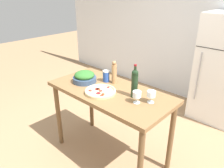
% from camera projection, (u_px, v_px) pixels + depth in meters
% --- Properties ---
extents(ground_plane, '(14.00, 14.00, 0.00)m').
position_uv_depth(ground_plane, '(110.00, 154.00, 2.75)').
color(ground_plane, '#9E7A56').
extents(wall_back, '(6.40, 0.06, 2.60)m').
position_uv_depth(wall_back, '(197.00, 28.00, 3.65)').
color(wall_back, silver).
rests_on(wall_back, ground_plane).
extents(prep_counter, '(1.41, 0.68, 0.90)m').
position_uv_depth(prep_counter, '(110.00, 99.00, 2.43)').
color(prep_counter, brown).
rests_on(prep_counter, ground_plane).
extents(wine_bottle, '(0.07, 0.07, 0.35)m').
position_uv_depth(wine_bottle, '(135.00, 83.00, 2.18)').
color(wine_bottle, black).
rests_on(wine_bottle, prep_counter).
extents(wine_glass_near, '(0.08, 0.08, 0.12)m').
position_uv_depth(wine_glass_near, '(137.00, 95.00, 2.09)').
color(wine_glass_near, silver).
rests_on(wine_glass_near, prep_counter).
extents(wine_glass_far, '(0.08, 0.08, 0.12)m').
position_uv_depth(wine_glass_far, '(151.00, 94.00, 2.10)').
color(wine_glass_far, silver).
rests_on(wine_glass_far, prep_counter).
extents(pepper_mill, '(0.06, 0.06, 0.27)m').
position_uv_depth(pepper_mill, '(114.00, 72.00, 2.51)').
color(pepper_mill, '#AD7F51').
rests_on(pepper_mill, prep_counter).
extents(salad_bowl, '(0.28, 0.28, 0.14)m').
position_uv_depth(salad_bowl, '(85.00, 77.00, 2.57)').
color(salad_bowl, '#384C6B').
rests_on(salad_bowl, prep_counter).
extents(homemade_pizza, '(0.33, 0.33, 0.03)m').
position_uv_depth(homemade_pizza, '(100.00, 91.00, 2.32)').
color(homemade_pizza, '#DBC189').
rests_on(homemade_pizza, prep_counter).
extents(salt_canister, '(0.08, 0.08, 0.14)m').
position_uv_depth(salt_canister, '(106.00, 76.00, 2.57)').
color(salt_canister, '#284CA3').
rests_on(salt_canister, prep_counter).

